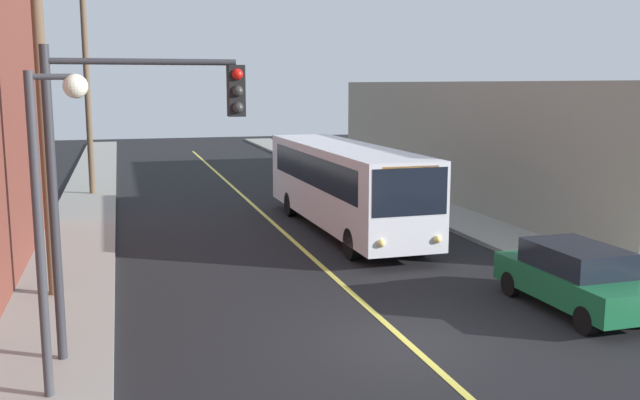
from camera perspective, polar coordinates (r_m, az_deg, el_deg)
The scene contains 11 objects.
ground_plane at distance 15.37m, azimuth 7.17°, elevation -11.45°, with size 120.00×120.00×0.00m, color black.
sidewalk_left at distance 23.86m, azimuth -19.18°, elevation -4.17°, with size 2.50×90.00×0.15m, color gray.
sidewalk_right at distance 27.10m, azimuth 13.09°, elevation -2.31°, with size 2.50×90.00×0.15m, color gray.
lane_stripe_center at distance 29.28m, azimuth -4.33°, elevation -1.38°, with size 0.16×60.00×0.01m, color #D8CC4C.
building_right_warehouse at distance 36.23m, azimuth 18.17°, elevation 4.65°, with size 12.00×26.95×5.54m.
city_bus at distance 26.17m, azimuth 1.90°, elevation 1.39°, with size 2.78×12.20×3.20m.
parked_car_green at distance 18.22m, azimuth 19.86°, elevation -5.84°, with size 1.90×4.44×1.62m.
utility_pole_near at distance 18.66m, azimuth -21.59°, elevation 10.03°, with size 2.40×0.28×10.42m.
utility_pole_mid at distance 35.98m, azimuth -18.36°, elevation 10.71°, with size 2.40×0.28×11.81m.
traffic_signal_left_corner at distance 14.02m, azimuth -14.65°, elevation 4.40°, with size 3.75×0.48×6.00m.
street_lamp_left at distance 12.44m, azimuth -20.89°, elevation 0.90°, with size 0.98×0.40×5.50m.
Camera 1 is at (-5.69, -13.20, 5.44)m, focal length 39.72 mm.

